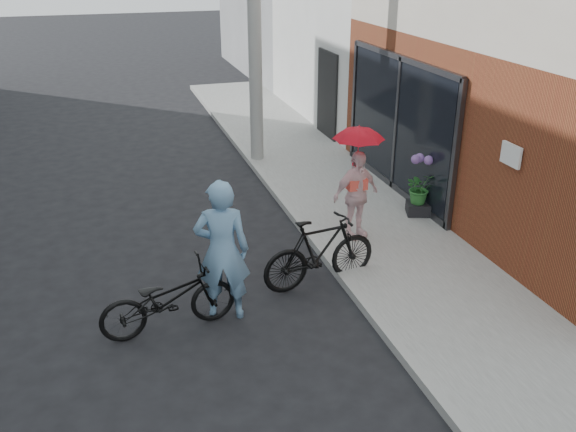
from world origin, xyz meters
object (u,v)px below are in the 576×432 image
bike_left (168,299)px  planter (418,208)px  kimono_woman (356,195)px  bike_right (320,252)px  officer (222,251)px

bike_left → planter: 5.02m
bike_left → kimono_woman: bearing=-69.9°
kimono_woman → bike_right: bearing=-147.5°
bike_left → officer: bearing=-87.5°
kimono_woman → planter: size_ratio=3.69×
officer → planter: officer is taller
kimono_woman → planter: bearing=4.6°
officer → bike_left: (-0.72, -0.11, -0.50)m
bike_right → planter: size_ratio=4.42×
kimono_woman → planter: (1.42, 0.50, -0.61)m
officer → bike_right: bearing=-152.2°
bike_left → kimono_woman: kimono_woman is taller
officer → planter: size_ratio=4.85×
officer → planter: (3.84, 1.95, -0.72)m
bike_right → kimono_woman: 1.49m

